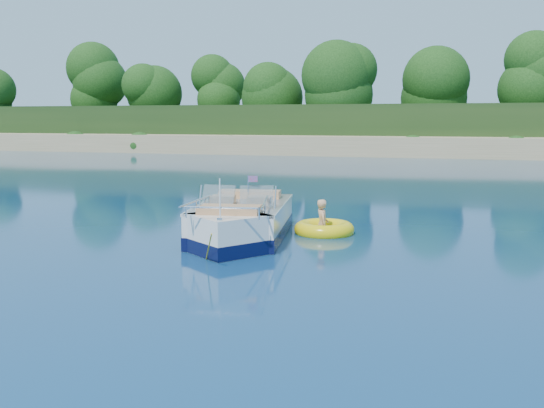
% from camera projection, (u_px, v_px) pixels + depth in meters
% --- Properties ---
extents(ground, '(160.00, 160.00, 0.00)m').
position_uv_depth(ground, '(200.00, 260.00, 12.25)').
color(ground, '#0B284D').
rests_on(ground, ground).
extents(shoreline, '(170.00, 59.00, 6.00)m').
position_uv_depth(shoreline, '(414.00, 134.00, 72.56)').
color(shoreline, '#948356').
rests_on(shoreline, ground).
extents(treeline, '(150.00, 7.12, 8.19)m').
position_uv_depth(treeline, '(397.00, 86.00, 50.34)').
color(treeline, black).
rests_on(treeline, ground).
extents(motorboat, '(2.60, 5.64, 1.89)m').
position_uv_depth(motorboat, '(240.00, 224.00, 14.29)').
color(motorboat, silver).
rests_on(motorboat, ground).
extents(tow_tube, '(1.83, 1.83, 0.40)m').
position_uv_depth(tow_tube, '(324.00, 229.00, 15.12)').
color(tow_tube, yellow).
rests_on(tow_tube, ground).
extents(boy, '(0.57, 0.77, 1.38)m').
position_uv_depth(boy, '(322.00, 233.00, 15.19)').
color(boy, tan).
rests_on(boy, ground).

